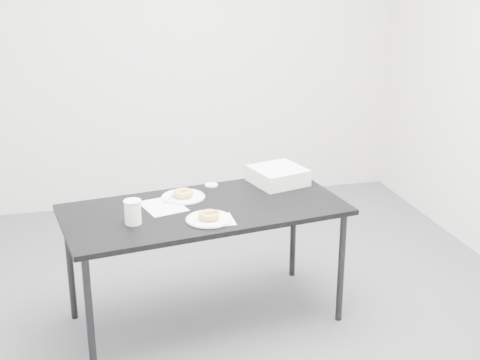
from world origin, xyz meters
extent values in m
plane|color=#535358|center=(0.00, 0.00, 0.00)|extent=(4.00, 4.00, 0.00)
cube|color=silver|center=(0.00, 2.00, 1.35)|extent=(4.00, 0.02, 2.70)
cube|color=black|center=(-0.09, -0.01, 0.70)|extent=(1.66, 0.95, 0.03)
cylinder|color=black|center=(-0.77, -0.42, 0.34)|extent=(0.04, 0.04, 0.69)
cylinder|color=black|center=(-0.85, 0.19, 0.34)|extent=(0.04, 0.04, 0.69)
cylinder|color=black|center=(0.67, -0.22, 0.34)|extent=(0.04, 0.04, 0.69)
cylinder|color=black|center=(0.59, 0.39, 0.34)|extent=(0.04, 0.04, 0.69)
cube|color=white|center=(-0.31, 0.06, 0.72)|extent=(0.27, 0.31, 0.00)
cube|color=green|center=(-0.25, 0.16, 0.72)|extent=(0.05, 0.05, 0.00)
cylinder|color=#0D967C|center=(-0.26, 0.14, 0.72)|extent=(0.07, 0.11, 0.01)
cube|color=white|center=(-0.06, -0.22, 0.72)|extent=(0.18, 0.18, 0.00)
cylinder|color=white|center=(-0.10, -0.21, 0.72)|extent=(0.25, 0.25, 0.01)
torus|color=gold|center=(-0.10, -0.21, 0.75)|extent=(0.13, 0.13, 0.04)
cylinder|color=white|center=(-0.18, 0.17, 0.72)|extent=(0.25, 0.25, 0.01)
torus|color=gold|center=(-0.18, 0.17, 0.74)|extent=(0.13, 0.13, 0.04)
cylinder|color=white|center=(-0.50, -0.15, 0.78)|extent=(0.09, 0.09, 0.13)
cylinder|color=white|center=(0.02, 0.32, 0.72)|extent=(0.08, 0.08, 0.01)
cube|color=white|center=(0.43, 0.27, 0.77)|extent=(0.36, 0.36, 0.10)
camera|label=1|loc=(-0.77, -3.45, 2.11)|focal=50.00mm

